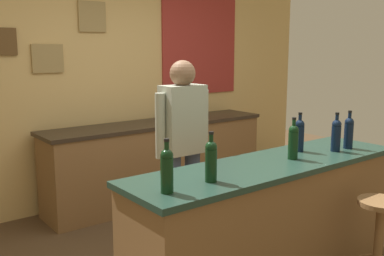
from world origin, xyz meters
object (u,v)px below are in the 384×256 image
wine_bottle_d (299,134)px  wine_bottle_f (349,132)px  wine_bottle_b (211,160)px  bartender (183,144)px  wine_bottle_c (293,141)px  bar_stool (379,231)px  wine_bottle_a (167,169)px  wine_bottle_e (336,134)px  coffee_mug (186,113)px  wine_glass_a (167,112)px  wine_glass_b (193,107)px

wine_bottle_d → wine_bottle_f: size_ratio=1.00×
wine_bottle_b → wine_bottle_f: (1.45, 0.01, 0.00)m
bartender → wine_bottle_c: (0.37, -0.84, 0.12)m
bar_stool → wine_bottle_a: bearing=162.9°
wine_bottle_e → coffee_mug: 2.21m
bartender → wine_bottle_b: bartender is taller
wine_bottle_c → wine_glass_a: size_ratio=1.97×
bartender → wine_bottle_b: 1.02m
wine_bottle_e → wine_glass_b: bearing=81.8°
wine_bottle_f → bartender: bearing=138.4°
bar_stool → wine_glass_a: wine_glass_a is taller
bar_stool → bartender: bearing=116.9°
wine_bottle_e → coffee_mug: size_ratio=2.45×
wine_bottle_a → wine_bottle_c: size_ratio=1.00×
bartender → wine_glass_a: bartender is taller
bartender → coffee_mug: bearing=52.2°
wine_bottle_d → wine_glass_b: (0.54, 2.04, -0.05)m
bartender → bar_stool: (0.69, -1.36, -0.48)m
wine_bottle_c → wine_bottle_d: bearing=29.3°
wine_bottle_b → coffee_mug: 2.67m
wine_bottle_d → wine_bottle_e: 0.28m
wine_bottle_b → wine_bottle_f: size_ratio=1.00×
bar_stool → wine_glass_b: (0.45, 2.69, 0.55)m
wine_bottle_d → wine_bottle_c: bearing=-150.7°
wine_bottle_b → coffee_mug: bearing=56.2°
wine_bottle_e → wine_glass_b: wine_bottle_e is taller
coffee_mug → wine_glass_a: bearing=-164.1°
wine_bottle_d → wine_bottle_e: (0.23, -0.17, 0.00)m
wine_bottle_a → wine_bottle_d: 1.40m
wine_bottle_a → wine_bottle_b: same height
wine_bottle_d → wine_bottle_b: bearing=-169.8°
wine_bottle_f → wine_glass_a: bearing=98.7°
wine_bottle_b → bartender: bearing=63.0°
bar_stool → wine_bottle_b: (-1.15, 0.46, 0.60)m
wine_bottle_b → wine_glass_b: wine_bottle_b is taller
wine_bottle_e → coffee_mug: (0.20, 2.20, -0.11)m
bartender → wine_bottle_c: 0.92m
bar_stool → wine_bottle_c: (-0.32, 0.52, 0.60)m
bar_stool → wine_bottle_f: (0.30, 0.48, 0.60)m
wine_bottle_b → wine_glass_b: bearing=54.3°
bar_stool → wine_glass_a: bearing=90.4°
wine_bottle_d → wine_bottle_e: same height
wine_bottle_b → wine_bottle_e: (1.28, 0.02, 0.00)m
bartender → wine_glass_b: (1.14, 1.33, 0.07)m
wine_bottle_b → wine_glass_a: bearing=61.8°
bartender → bar_stool: bartender is taller
wine_bottle_d → coffee_mug: 2.07m
wine_bottle_b → wine_bottle_e: bearing=0.7°
bar_stool → wine_bottle_d: 0.89m
wine_bottle_e → coffee_mug: bearing=84.9°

